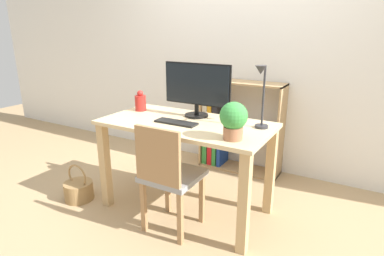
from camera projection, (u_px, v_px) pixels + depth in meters
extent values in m
plane|color=tan|center=(186.00, 208.00, 2.79)|extent=(10.00, 10.00, 0.00)
cube|color=silver|center=(243.00, 47.00, 3.37)|extent=(8.00, 0.05, 2.60)
cube|color=#D8BC8C|center=(186.00, 124.00, 2.56)|extent=(1.36, 0.70, 0.03)
cube|color=tan|center=(105.00, 166.00, 2.73)|extent=(0.07, 0.07, 0.75)
cube|color=tan|center=(244.00, 204.00, 2.13)|extent=(0.07, 0.07, 0.75)
cube|color=tan|center=(148.00, 145.00, 3.22)|extent=(0.07, 0.07, 0.75)
cube|color=tan|center=(270.00, 171.00, 2.62)|extent=(0.07, 0.07, 0.75)
cylinder|color=black|center=(197.00, 115.00, 2.72)|extent=(0.20, 0.20, 0.02)
cylinder|color=black|center=(197.00, 109.00, 2.71)|extent=(0.04, 0.04, 0.09)
cube|color=black|center=(197.00, 84.00, 2.65)|extent=(0.61, 0.02, 0.35)
cube|color=black|center=(197.00, 84.00, 2.64)|extent=(0.58, 0.03, 0.32)
cube|color=black|center=(176.00, 122.00, 2.51)|extent=(0.35, 0.11, 0.02)
cylinder|color=#B2231E|center=(141.00, 103.00, 2.89)|extent=(0.10, 0.10, 0.14)
sphere|color=#B2231E|center=(140.00, 93.00, 2.86)|extent=(0.05, 0.05, 0.05)
cylinder|color=#2D2D33|center=(261.00, 126.00, 2.40)|extent=(0.10, 0.10, 0.02)
cylinder|color=#2D2D33|center=(263.00, 96.00, 2.34)|extent=(0.02, 0.02, 0.44)
cylinder|color=#2D2D33|center=(263.00, 66.00, 2.23)|extent=(0.01, 0.10, 0.01)
cone|color=#2D2D33|center=(261.00, 70.00, 2.19)|extent=(0.08, 0.08, 0.06)
cylinder|color=#9E6647|center=(233.00, 133.00, 2.14)|extent=(0.13, 0.13, 0.09)
sphere|color=#388C3D|center=(234.00, 116.00, 2.11)|extent=(0.19, 0.19, 0.19)
cube|color=gray|center=(173.00, 175.00, 2.40)|extent=(0.40, 0.40, 0.04)
cube|color=#9E754C|center=(158.00, 156.00, 2.19)|extent=(0.36, 0.03, 0.40)
cube|color=#9E754C|center=(144.00, 206.00, 2.41)|extent=(0.04, 0.04, 0.42)
cube|color=#9E754C|center=(180.00, 218.00, 2.26)|extent=(0.04, 0.04, 0.42)
cube|color=#9E754C|center=(168.00, 189.00, 2.68)|extent=(0.04, 0.04, 0.42)
cube|color=#9E754C|center=(202.00, 198.00, 2.53)|extent=(0.04, 0.04, 0.42)
cube|color=tan|center=(205.00, 121.00, 3.63)|extent=(0.02, 0.28, 0.97)
cube|color=tan|center=(281.00, 133.00, 3.22)|extent=(0.02, 0.28, 0.97)
cube|color=tan|center=(239.00, 168.00, 3.56)|extent=(0.87, 0.28, 0.02)
cube|color=tan|center=(243.00, 82.00, 3.28)|extent=(0.87, 0.28, 0.02)
cube|color=tan|center=(241.00, 127.00, 3.42)|extent=(0.84, 0.28, 0.02)
cube|color=#2D7F38|center=(209.00, 143.00, 3.68)|extent=(0.06, 0.24, 0.42)
cube|color=red|center=(214.00, 147.00, 3.66)|extent=(0.05, 0.24, 0.36)
cube|color=#2D7F38|center=(218.00, 150.00, 3.64)|extent=(0.05, 0.24, 0.31)
cube|color=navy|center=(223.00, 146.00, 3.60)|extent=(0.04, 0.24, 0.42)
cube|color=beige|center=(209.00, 109.00, 3.56)|extent=(0.05, 0.24, 0.27)
cube|color=orange|center=(214.00, 103.00, 3.51)|extent=(0.04, 0.24, 0.42)
cube|color=black|center=(219.00, 111.00, 3.51)|extent=(0.06, 0.24, 0.26)
cylinder|color=#997547|center=(79.00, 191.00, 2.91)|extent=(0.26, 0.26, 0.17)
torus|color=#997547|center=(77.00, 176.00, 2.86)|extent=(0.22, 0.02, 0.22)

